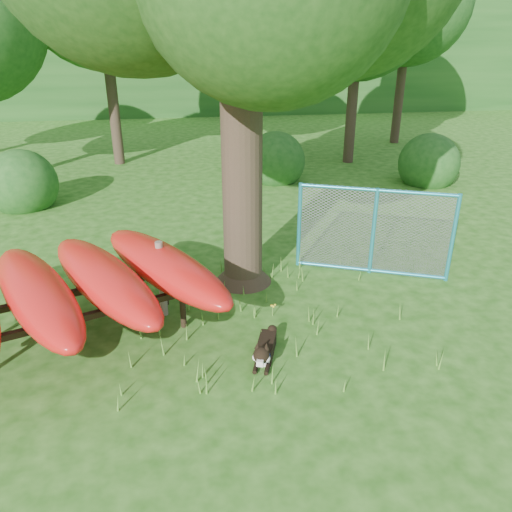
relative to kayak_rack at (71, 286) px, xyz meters
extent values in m
plane|color=#1D5110|center=(2.53, -0.75, -0.91)|extent=(80.00, 80.00, 0.00)
cylinder|color=#31241A|center=(2.66, 1.57, 1.79)|extent=(0.84, 0.84, 5.41)
cone|color=#31241A|center=(2.66, 1.57, -0.64)|extent=(1.26, 1.26, 0.54)
cylinder|color=#31241A|center=(3.29, 1.41, 2.55)|extent=(1.54, 0.36, 1.15)
cylinder|color=#31241A|center=(2.19, 1.90, 2.98)|extent=(1.04, 1.00, 1.11)
cylinder|color=#685D4E|center=(1.24, 0.57, -0.27)|extent=(0.15, 0.15, 1.28)
cylinder|color=#685D4E|center=(1.24, 0.57, 0.17)|extent=(0.34, 0.20, 0.07)
cylinder|color=black|center=(1.54, 0.15, -0.63)|extent=(0.12, 0.12, 0.57)
cylinder|color=black|center=(1.26, 0.90, -0.63)|extent=(0.12, 0.12, 0.57)
cube|color=black|center=(0.14, -0.38, -0.32)|extent=(3.26, 1.30, 0.09)
cube|color=black|center=(-0.14, 0.38, -0.32)|extent=(3.26, 1.30, 0.09)
ellipsoid|color=red|center=(-0.43, -0.16, 0.01)|extent=(2.26, 3.44, 0.55)
ellipsoid|color=red|center=(0.43, 0.16, 0.01)|extent=(2.36, 3.41, 0.55)
ellipsoid|color=red|center=(1.29, 0.49, 0.01)|extent=(2.45, 3.38, 0.55)
cube|color=black|center=(2.69, -0.75, -0.81)|extent=(0.41, 0.65, 0.21)
cube|color=white|center=(2.61, -1.00, -0.82)|extent=(0.22, 0.18, 0.19)
sphere|color=black|center=(2.56, -1.15, -0.65)|extent=(0.23, 0.23, 0.23)
cube|color=white|center=(2.53, -1.25, -0.69)|extent=(0.12, 0.14, 0.08)
sphere|color=white|center=(2.49, -1.14, -0.69)|extent=(0.11, 0.11, 0.11)
sphere|color=white|center=(2.62, -1.18, -0.69)|extent=(0.11, 0.11, 0.11)
cone|color=black|center=(2.51, -1.09, -0.53)|extent=(0.12, 0.12, 0.11)
cone|color=black|center=(2.63, -1.13, -0.53)|extent=(0.09, 0.10, 0.11)
cylinder|color=black|center=(2.49, -1.10, -0.87)|extent=(0.14, 0.27, 0.06)
cylinder|color=black|center=(2.64, -1.15, -0.87)|extent=(0.14, 0.27, 0.06)
sphere|color=black|center=(2.83, -0.44, -0.72)|extent=(0.14, 0.14, 0.14)
torus|color=blue|center=(2.58, -1.08, -0.70)|extent=(0.23, 0.13, 0.22)
cylinder|color=#289BBA|center=(3.82, 2.11, -0.08)|extent=(0.10, 0.10, 1.67)
cylinder|color=#289BBA|center=(5.10, 1.56, -0.08)|extent=(0.10, 0.10, 1.67)
cylinder|color=#289BBA|center=(6.38, 1.02, -0.08)|extent=(0.10, 0.10, 1.67)
cylinder|color=#289BBA|center=(5.10, 1.56, 0.72)|extent=(2.59, 1.15, 0.06)
cylinder|color=#289BBA|center=(5.10, 1.56, -0.87)|extent=(2.59, 1.15, 0.06)
plane|color=gray|center=(5.10, 1.56, -0.08)|extent=(2.56, 1.09, 2.78)
cylinder|color=#58912F|center=(2.97, 0.26, -0.82)|extent=(0.02, 0.02, 0.19)
sphere|color=yellow|center=(2.97, 0.26, -0.73)|extent=(0.03, 0.03, 0.03)
sphere|color=yellow|center=(3.01, 0.27, -0.72)|extent=(0.03, 0.03, 0.03)
sphere|color=yellow|center=(2.95, 0.30, -0.74)|extent=(0.03, 0.03, 0.03)
sphere|color=yellow|center=(2.98, 0.23, -0.73)|extent=(0.03, 0.03, 0.03)
sphere|color=yellow|center=(2.95, 0.25, -0.72)|extent=(0.03, 0.03, 0.03)
cylinder|color=#31241A|center=(-0.47, 11.25, 1.71)|extent=(0.36, 0.36, 5.25)
cylinder|color=#31241A|center=(4.03, 12.25, 1.01)|extent=(0.36, 0.36, 3.85)
sphere|color=#1A4C18|center=(4.03, 12.25, 3.21)|extent=(4.00, 4.00, 4.00)
cylinder|color=#31241A|center=(7.53, 10.25, 1.47)|extent=(0.36, 0.36, 4.76)
sphere|color=#1A4C18|center=(7.53, 10.25, 4.19)|extent=(4.80, 4.80, 4.80)
cylinder|color=#31241A|center=(10.53, 13.25, 1.54)|extent=(0.36, 0.36, 4.90)
sphere|color=#1A4C18|center=(10.53, 13.25, 4.34)|extent=(4.60, 4.60, 4.60)
sphere|color=#1A4C18|center=(-2.47, 6.75, -0.91)|extent=(1.80, 1.80, 1.80)
sphere|color=#1A4C18|center=(9.03, 7.25, -0.91)|extent=(1.80, 1.80, 1.80)
sphere|color=#1A4C18|center=(4.53, 8.25, -0.91)|extent=(1.80, 1.80, 1.80)
cube|color=#1A4C18|center=(2.53, 27.25, 2.09)|extent=(80.00, 12.00, 6.00)
camera|label=1|loc=(1.65, -6.62, 3.30)|focal=35.00mm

